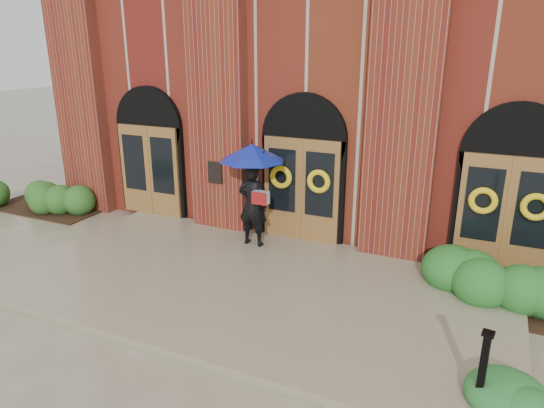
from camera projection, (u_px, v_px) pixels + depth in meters
The scene contains 7 objects.
ground at pixel (251, 291), 9.75m from camera, with size 90.00×90.00×0.00m, color gray.
landing at pixel (254, 285), 9.86m from camera, with size 10.00×5.30×0.15m, color gray.
church_building at pixel (368, 83), 16.25m from camera, with size 16.20×12.53×7.00m.
man_with_umbrella at pixel (252, 175), 11.16m from camera, with size 1.56×1.56×2.45m.
metal_post at pixel (483, 367), 6.30m from camera, with size 0.17×0.17×1.11m.
hedge_wall_left at pixel (43, 196), 14.52m from camera, with size 3.22×1.29×0.83m, color #26551C.
hedge_wall_right at pixel (541, 292), 8.83m from camera, with size 3.38×1.35×0.87m, color #226021.
Camera 1 is at (4.01, -7.75, 4.72)m, focal length 32.00 mm.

